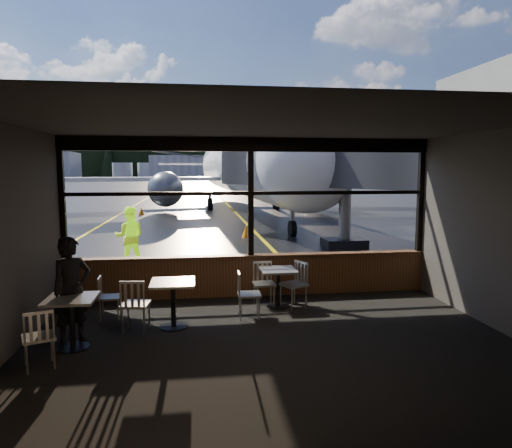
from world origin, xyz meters
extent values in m
plane|color=black|center=(0.00, 120.00, 0.00)|extent=(520.00, 520.00, 0.00)
cube|color=black|center=(0.00, -3.00, 0.01)|extent=(8.00, 6.00, 0.01)
cube|color=#38332D|center=(0.00, -3.00, 3.50)|extent=(8.00, 6.00, 0.04)
cube|color=#453F37|center=(-4.00, -3.00, 1.75)|extent=(0.04, 6.00, 3.50)
cube|color=#453F37|center=(4.00, -3.00, 1.75)|extent=(0.04, 6.00, 3.50)
cube|color=#453F37|center=(0.00, -6.00, 1.75)|extent=(8.00, 0.04, 3.50)
cube|color=#56311A|center=(0.00, 0.00, 0.45)|extent=(8.00, 0.28, 0.90)
cube|color=black|center=(0.00, 0.00, 3.35)|extent=(8.00, 0.18, 0.30)
cube|color=black|center=(-3.95, 0.00, 2.20)|extent=(0.12, 0.12, 2.60)
cube|color=black|center=(0.00, 0.00, 2.20)|extent=(0.12, 0.12, 2.60)
cube|color=black|center=(3.95, 0.00, 2.20)|extent=(0.12, 0.12, 2.60)
cube|color=black|center=(0.00, 0.00, 2.30)|extent=(8.00, 0.10, 0.08)
imported|color=black|center=(-3.21, -2.40, 0.87)|extent=(0.76, 0.73, 1.75)
imported|color=#BFF219|center=(-3.11, 3.64, 0.88)|extent=(0.87, 0.69, 1.75)
cone|color=orange|center=(0.91, 8.90, 0.27)|extent=(0.39, 0.39, 0.54)
cone|color=#E56307|center=(-4.56, 19.50, 0.24)|extent=(0.35, 0.35, 0.49)
cylinder|color=silver|center=(-30.00, 182.00, 3.00)|extent=(8.00, 8.00, 6.00)
cylinder|color=silver|center=(-20.00, 182.00, 3.00)|extent=(8.00, 8.00, 6.00)
cylinder|color=silver|center=(-10.00, 182.00, 3.00)|extent=(8.00, 8.00, 6.00)
cube|color=black|center=(0.00, 210.00, 6.00)|extent=(360.00, 3.00, 12.00)
camera|label=1|loc=(-1.22, -9.90, 2.79)|focal=32.00mm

